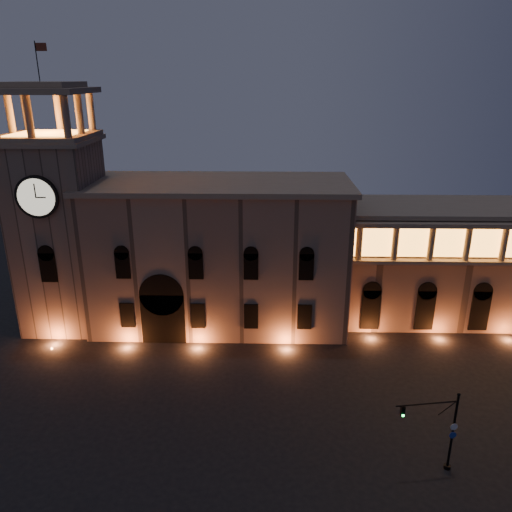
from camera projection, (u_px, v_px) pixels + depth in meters
name	position (u px, v px, depth m)	size (l,w,h in m)	color
ground	(222.00, 438.00, 42.30)	(160.00, 160.00, 0.00)	black
government_building	(219.00, 254.00, 60.00)	(30.80, 12.80, 17.60)	#836856
clock_tower	(60.00, 226.00, 58.22)	(9.80, 9.80, 32.40)	#836856
colonnade_wing	(495.00, 262.00, 61.64)	(40.60, 11.50, 14.50)	#7E6351
traffic_light	(443.00, 431.00, 37.72)	(5.03, 1.11, 6.97)	black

